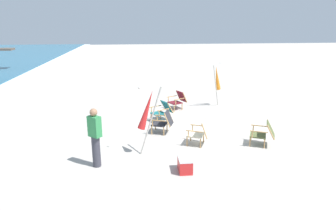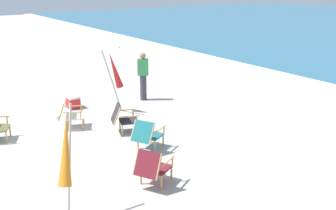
{
  "view_description": "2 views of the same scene",
  "coord_description": "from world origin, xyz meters",
  "px_view_note": "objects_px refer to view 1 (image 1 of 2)",
  "views": [
    {
      "loc": [
        -10.29,
        2.59,
        3.81
      ],
      "look_at": [
        0.12,
        1.49,
        0.85
      ],
      "focal_mm": 32.0,
      "sensor_mm": 36.0,
      "label": 1
    },
    {
      "loc": [
        8.33,
        -2.94,
        3.95
      ],
      "look_at": [
        0.17,
        2.72,
        0.76
      ],
      "focal_mm": 42.0,
      "sensor_mm": 36.0,
      "label": 2
    }
  ],
  "objects_px": {
    "beach_chair_far_center": "(163,110)",
    "cooler_box": "(185,164)",
    "beach_chair_back_right": "(178,100)",
    "umbrella_furled_orange": "(217,78)",
    "umbrella_furled_red": "(147,111)",
    "person_near_chairs": "(95,137)",
    "beach_chair_front_left": "(164,121)",
    "beach_chair_back_left": "(264,133)",
    "beach_chair_mid_center": "(200,132)"
  },
  "relations": [
    {
      "from": "beach_chair_back_right",
      "to": "umbrella_furled_orange",
      "type": "bearing_deg",
      "value": -82.37
    },
    {
      "from": "beach_chair_far_center",
      "to": "umbrella_furled_orange",
      "type": "relative_size",
      "value": 0.47
    },
    {
      "from": "beach_chair_front_left",
      "to": "beach_chair_back_left",
      "type": "distance_m",
      "value": 3.33
    },
    {
      "from": "umbrella_furled_orange",
      "to": "cooler_box",
      "type": "relative_size",
      "value": 4.09
    },
    {
      "from": "person_near_chairs",
      "to": "cooler_box",
      "type": "bearing_deg",
      "value": -103.21
    },
    {
      "from": "beach_chair_back_left",
      "to": "cooler_box",
      "type": "xyz_separation_m",
      "value": [
        -1.42,
        2.72,
        -0.22
      ]
    },
    {
      "from": "beach_chair_mid_center",
      "to": "beach_chair_back_right",
      "type": "bearing_deg",
      "value": 2.16
    },
    {
      "from": "beach_chair_mid_center",
      "to": "cooler_box",
      "type": "height_order",
      "value": "beach_chair_mid_center"
    },
    {
      "from": "beach_chair_mid_center",
      "to": "umbrella_furled_orange",
      "type": "distance_m",
      "value": 4.65
    },
    {
      "from": "umbrella_furled_orange",
      "to": "beach_chair_front_left",
      "type": "bearing_deg",
      "value": 139.07
    },
    {
      "from": "beach_chair_back_right",
      "to": "beach_chair_mid_center",
      "type": "bearing_deg",
      "value": -177.84
    },
    {
      "from": "beach_chair_front_left",
      "to": "beach_chair_far_center",
      "type": "relative_size",
      "value": 0.9
    },
    {
      "from": "umbrella_furled_red",
      "to": "umbrella_furled_orange",
      "type": "bearing_deg",
      "value": -35.11
    },
    {
      "from": "beach_chair_far_center",
      "to": "person_near_chairs",
      "type": "height_order",
      "value": "person_near_chairs"
    },
    {
      "from": "beach_chair_far_center",
      "to": "cooler_box",
      "type": "xyz_separation_m",
      "value": [
        -4.17,
        -0.22,
        -0.22
      ]
    },
    {
      "from": "umbrella_furled_red",
      "to": "person_near_chairs",
      "type": "distance_m",
      "value": 1.63
    },
    {
      "from": "beach_chair_front_left",
      "to": "person_near_chairs",
      "type": "xyz_separation_m",
      "value": [
        -2.28,
        2.03,
        0.41
      ]
    },
    {
      "from": "beach_chair_mid_center",
      "to": "beach_chair_back_right",
      "type": "distance_m",
      "value": 4.02
    },
    {
      "from": "beach_chair_far_center",
      "to": "cooler_box",
      "type": "distance_m",
      "value": 4.18
    },
    {
      "from": "beach_chair_front_left",
      "to": "person_near_chairs",
      "type": "distance_m",
      "value": 3.08
    },
    {
      "from": "beach_chair_front_left",
      "to": "person_near_chairs",
      "type": "bearing_deg",
      "value": 138.38
    },
    {
      "from": "beach_chair_front_left",
      "to": "umbrella_furled_orange",
      "type": "distance_m",
      "value": 4.2
    },
    {
      "from": "cooler_box",
      "to": "umbrella_furled_orange",
      "type": "bearing_deg",
      "value": -21.99
    },
    {
      "from": "umbrella_furled_orange",
      "to": "beach_chair_mid_center",
      "type": "bearing_deg",
      "value": 158.93
    },
    {
      "from": "beach_chair_back_right",
      "to": "umbrella_furled_red",
      "type": "height_order",
      "value": "umbrella_furled_red"
    },
    {
      "from": "umbrella_furled_red",
      "to": "cooler_box",
      "type": "distance_m",
      "value": 1.9
    },
    {
      "from": "beach_chair_front_left",
      "to": "beach_chair_back_left",
      "type": "bearing_deg",
      "value": -114.91
    },
    {
      "from": "beach_chair_back_left",
      "to": "beach_chair_far_center",
      "type": "height_order",
      "value": "beach_chair_back_left"
    },
    {
      "from": "cooler_box",
      "to": "beach_chair_back_left",
      "type": "bearing_deg",
      "value": -62.38
    },
    {
      "from": "person_near_chairs",
      "to": "beach_chair_mid_center",
      "type": "bearing_deg",
      "value": -69.88
    },
    {
      "from": "beach_chair_front_left",
      "to": "person_near_chairs",
      "type": "relative_size",
      "value": 0.53
    },
    {
      "from": "beach_chair_back_right",
      "to": "umbrella_furled_orange",
      "type": "height_order",
      "value": "umbrella_furled_orange"
    },
    {
      "from": "beach_chair_front_left",
      "to": "beach_chair_back_right",
      "type": "height_order",
      "value": "beach_chair_front_left"
    },
    {
      "from": "beach_chair_front_left",
      "to": "beach_chair_far_center",
      "type": "xyz_separation_m",
      "value": [
        1.34,
        -0.08,
        -0.01
      ]
    },
    {
      "from": "beach_chair_back_right",
      "to": "cooler_box",
      "type": "distance_m",
      "value": 5.73
    },
    {
      "from": "beach_chair_mid_center",
      "to": "cooler_box",
      "type": "relative_size",
      "value": 1.76
    },
    {
      "from": "beach_chair_back_right",
      "to": "cooler_box",
      "type": "bearing_deg",
      "value": 173.95
    },
    {
      "from": "beach_chair_far_center",
      "to": "umbrella_furled_red",
      "type": "bearing_deg",
      "value": 166.64
    },
    {
      "from": "beach_chair_mid_center",
      "to": "cooler_box",
      "type": "xyz_separation_m",
      "value": [
        -1.67,
        0.75,
        -0.23
      ]
    },
    {
      "from": "umbrella_furled_red",
      "to": "person_near_chairs",
      "type": "xyz_separation_m",
      "value": [
        -0.67,
        1.4,
        -0.49
      ]
    },
    {
      "from": "beach_chair_back_left",
      "to": "umbrella_furled_red",
      "type": "height_order",
      "value": "umbrella_furled_red"
    },
    {
      "from": "beach_chair_front_left",
      "to": "beach_chair_back_left",
      "type": "relative_size",
      "value": 0.93
    },
    {
      "from": "beach_chair_front_left",
      "to": "umbrella_furled_orange",
      "type": "bearing_deg",
      "value": -40.93
    },
    {
      "from": "beach_chair_front_left",
      "to": "beach_chair_far_center",
      "type": "height_order",
      "value": "beach_chair_front_left"
    },
    {
      "from": "beach_chair_mid_center",
      "to": "umbrella_furled_red",
      "type": "xyz_separation_m",
      "value": [
        -0.46,
        1.68,
        0.9
      ]
    },
    {
      "from": "beach_chair_front_left",
      "to": "cooler_box",
      "type": "relative_size",
      "value": 1.75
    },
    {
      "from": "beach_chair_back_left",
      "to": "person_near_chairs",
      "type": "relative_size",
      "value": 0.56
    },
    {
      "from": "beach_chair_mid_center",
      "to": "umbrella_furled_red",
      "type": "relative_size",
      "value": 0.42
    },
    {
      "from": "beach_chair_back_right",
      "to": "beach_chair_back_left",
      "type": "height_order",
      "value": "beach_chair_back_right"
    },
    {
      "from": "beach_chair_back_right",
      "to": "beach_chair_back_left",
      "type": "bearing_deg",
      "value": -153.6
    }
  ]
}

